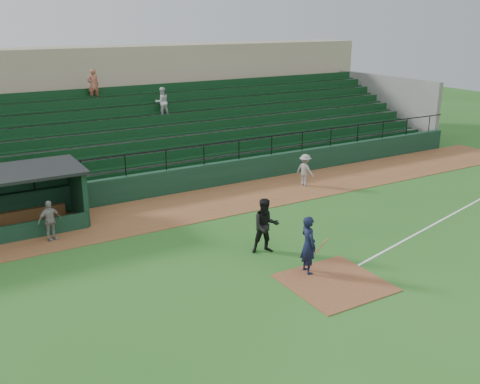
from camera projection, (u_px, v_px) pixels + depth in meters
ground at (315, 271)px, 18.12m from camera, size 90.00×90.00×0.00m
warning_track at (207, 203)px, 24.67m from camera, size 40.00×4.00×0.03m
home_plate_dirt at (335, 283)px, 17.30m from camera, size 3.00×3.00×0.03m
foul_line at (447, 217)px, 22.96m from camera, size 17.49×4.44×0.01m
stadium_structure at (139, 124)px, 30.90m from camera, size 38.00×13.08×6.40m
batter_at_plate at (308, 245)px, 17.72m from camera, size 1.08×0.79×2.00m
umpire at (266, 226)px, 19.28m from camera, size 1.18×1.04×2.03m
runner at (305, 170)px, 27.04m from camera, size 0.84×1.15×1.61m
dugout_player_a at (50, 220)px, 20.36m from camera, size 0.99×0.63×1.57m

